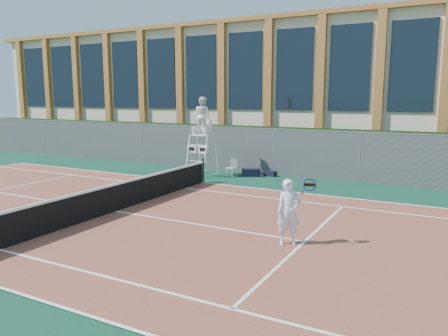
% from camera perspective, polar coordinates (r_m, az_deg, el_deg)
% --- Properties ---
extents(ground, '(120.00, 120.00, 0.00)m').
position_cam_1_polar(ground, '(14.75, -14.01, -5.61)').
color(ground, '#233814').
extents(apron, '(36.00, 20.00, 0.01)m').
position_cam_1_polar(apron, '(15.48, -11.52, -4.80)').
color(apron, '#0D3B29').
rests_on(apron, ground).
extents(tennis_court, '(23.77, 10.97, 0.02)m').
position_cam_1_polar(tennis_court, '(14.75, -14.01, -5.53)').
color(tennis_court, brown).
rests_on(tennis_court, apron).
extents(tennis_net, '(0.10, 11.30, 1.10)m').
position_cam_1_polar(tennis_net, '(14.63, -14.09, -3.57)').
color(tennis_net, black).
rests_on(tennis_net, ground).
extents(fence, '(40.00, 0.06, 2.20)m').
position_cam_1_polar(fence, '(21.75, 1.59, 2.36)').
color(fence, '#595E60').
rests_on(fence, ground).
extents(hedge, '(40.00, 1.40, 2.20)m').
position_cam_1_polar(hedge, '(22.82, 2.94, 2.68)').
color(hedge, black).
rests_on(hedge, ground).
extents(building, '(45.00, 10.60, 8.22)m').
position_cam_1_polar(building, '(30.05, 9.58, 9.97)').
color(building, beige).
rests_on(building, ground).
extents(umpire_chair, '(1.05, 1.62, 3.77)m').
position_cam_1_polar(umpire_chair, '(20.51, -2.86, 6.57)').
color(umpire_chair, white).
rests_on(umpire_chair, ground).
extents(plastic_chair, '(0.46, 0.46, 0.85)m').
position_cam_1_polar(plastic_chair, '(20.52, 1.16, 0.28)').
color(plastic_chair, silver).
rests_on(plastic_chair, apron).
extents(sports_bag_near, '(0.90, 0.68, 0.36)m').
position_cam_1_polar(sports_bag_near, '(20.59, 3.53, -0.61)').
color(sports_bag_near, black).
rests_on(sports_bag_near, apron).
extents(sports_bag_far, '(0.66, 0.41, 0.24)m').
position_cam_1_polar(sports_bag_far, '(20.79, 6.03, -0.71)').
color(sports_bag_far, black).
rests_on(sports_bag_far, apron).
extents(tennis_player, '(1.00, 0.78, 1.69)m').
position_cam_1_polar(tennis_player, '(11.11, 8.48, -5.68)').
color(tennis_player, silver).
rests_on(tennis_player, tennis_court).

